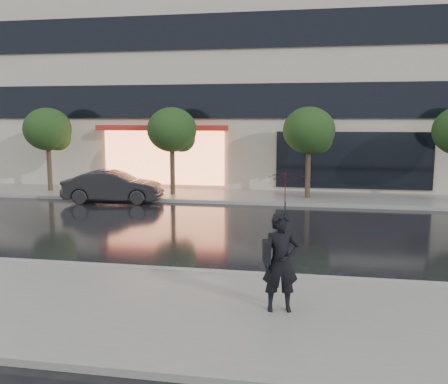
# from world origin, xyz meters

# --- Properties ---
(ground) EXTENTS (120.00, 120.00, 0.00)m
(ground) POSITION_xyz_m (0.00, 0.00, 0.00)
(ground) COLOR black
(ground) RESTS_ON ground
(sidewalk_near) EXTENTS (60.00, 4.50, 0.12)m
(sidewalk_near) POSITION_xyz_m (0.00, -3.25, 0.06)
(sidewalk_near) COLOR slate
(sidewalk_near) RESTS_ON ground
(sidewalk_far) EXTENTS (60.00, 3.50, 0.12)m
(sidewalk_far) POSITION_xyz_m (0.00, 10.25, 0.06)
(sidewalk_far) COLOR slate
(sidewalk_far) RESTS_ON ground
(curb_near) EXTENTS (60.00, 0.25, 0.14)m
(curb_near) POSITION_xyz_m (0.00, -1.00, 0.07)
(curb_near) COLOR gray
(curb_near) RESTS_ON ground
(curb_far) EXTENTS (60.00, 0.25, 0.14)m
(curb_far) POSITION_xyz_m (0.00, 8.50, 0.07)
(curb_far) COLOR gray
(curb_far) RESTS_ON ground
(office_building) EXTENTS (30.00, 12.76, 18.00)m
(office_building) POSITION_xyz_m (-0.00, 17.97, 9.00)
(office_building) COLOR #B5AE99
(office_building) RESTS_ON ground
(tree_far_west) EXTENTS (2.20, 2.20, 3.99)m
(tree_far_west) POSITION_xyz_m (-8.94, 10.03, 2.92)
(tree_far_west) COLOR #33261C
(tree_far_west) RESTS_ON ground
(tree_mid_west) EXTENTS (2.20, 2.20, 3.99)m
(tree_mid_west) POSITION_xyz_m (-2.94, 10.03, 2.92)
(tree_mid_west) COLOR #33261C
(tree_mid_west) RESTS_ON ground
(tree_mid_east) EXTENTS (2.20, 2.20, 3.99)m
(tree_mid_east) POSITION_xyz_m (3.06, 10.03, 2.92)
(tree_mid_east) COLOR #33261C
(tree_mid_east) RESTS_ON ground
(parked_car) EXTENTS (4.20, 1.91, 1.34)m
(parked_car) POSITION_xyz_m (-5.01, 8.02, 0.67)
(parked_car) COLOR black
(parked_car) RESTS_ON ground
(pedestrian_with_umbrella) EXTENTS (1.17, 1.18, 2.48)m
(pedestrian_with_umbrella) POSITION_xyz_m (2.78, -2.99, 1.75)
(pedestrian_with_umbrella) COLOR black
(pedestrian_with_umbrella) RESTS_ON sidewalk_near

